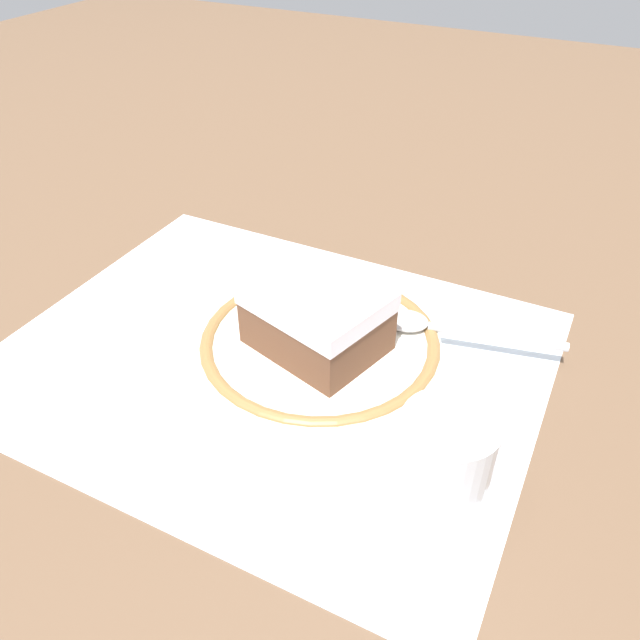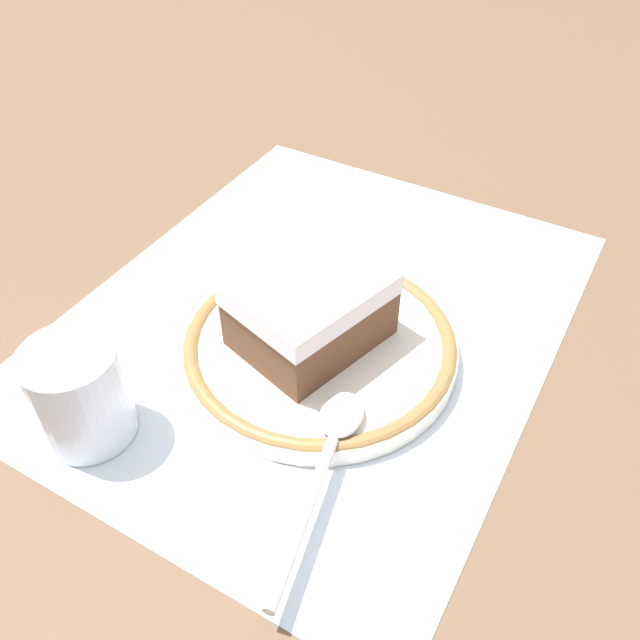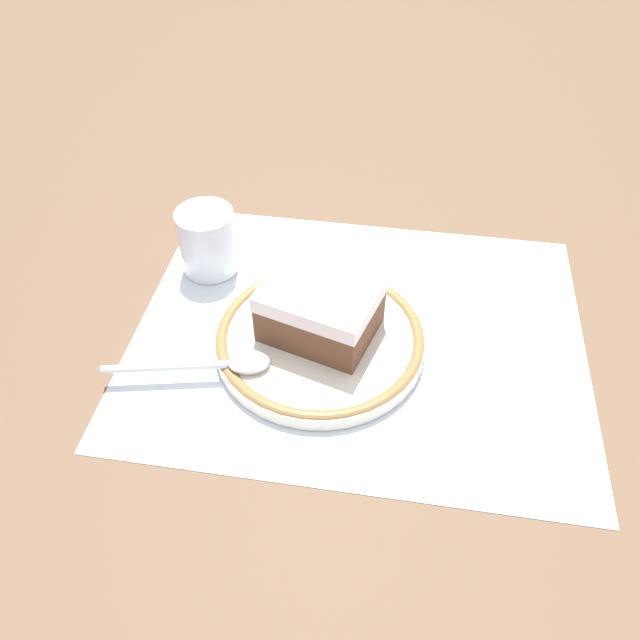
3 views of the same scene
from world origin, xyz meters
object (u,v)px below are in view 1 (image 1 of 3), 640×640
(plate, at_px, (320,344))
(cup, at_px, (444,467))
(spoon, at_px, (437,326))
(napkin, at_px, (170,300))
(cake_slice, at_px, (317,318))

(plate, relative_size, cup, 2.83)
(spoon, distance_m, cup, 0.16)
(napkin, bearing_deg, plate, -1.40)
(plate, xyz_separation_m, cup, (0.13, -0.10, 0.02))
(cake_slice, xyz_separation_m, spoon, (0.08, 0.06, -0.02))
(spoon, relative_size, napkin, 1.22)
(spoon, distance_m, napkin, 0.25)
(cup, relative_size, napkin, 0.57)
(napkin, bearing_deg, cake_slice, -3.97)
(cup, bearing_deg, spoon, 109.36)
(cup, bearing_deg, plate, 144.33)
(cake_slice, height_order, spoon, cake_slice)
(spoon, xyz_separation_m, napkin, (-0.24, -0.05, -0.02))
(spoon, bearing_deg, plate, -146.76)
(cake_slice, bearing_deg, cup, -33.77)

